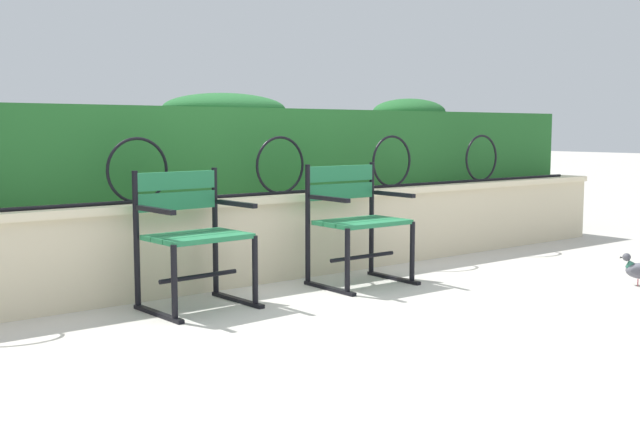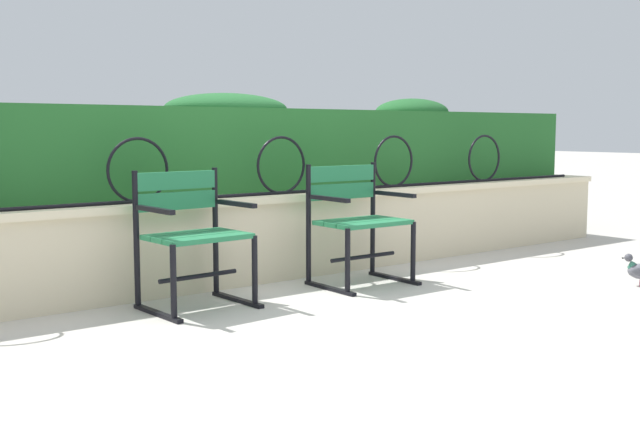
# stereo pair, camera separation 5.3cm
# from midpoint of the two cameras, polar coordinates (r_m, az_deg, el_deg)

# --- Properties ---
(ground_plane) EXTENTS (60.00, 60.00, 0.00)m
(ground_plane) POSITION_cam_midpoint_polar(r_m,az_deg,el_deg) (4.87, 1.29, -6.59)
(ground_plane) COLOR #BCB7AD
(stone_wall) EXTENTS (7.74, 0.41, 0.61)m
(stone_wall) POSITION_cam_midpoint_polar(r_m,az_deg,el_deg) (5.55, -4.72, -1.75)
(stone_wall) COLOR beige
(stone_wall) RESTS_ON ground
(iron_arch_fence) EXTENTS (7.19, 0.02, 0.42)m
(iron_arch_fence) POSITION_cam_midpoint_polar(r_m,az_deg,el_deg) (5.28, -6.99, 3.06)
(iron_arch_fence) COLOR black
(iron_arch_fence) RESTS_ON stone_wall
(hedge_row) EXTENTS (7.59, 0.70, 0.75)m
(hedge_row) POSITION_cam_midpoint_polar(r_m,az_deg,el_deg) (5.95, -7.48, 5.00)
(hedge_row) COLOR #236028
(hedge_row) RESTS_ON stone_wall
(park_chair_left) EXTENTS (0.63, 0.55, 0.84)m
(park_chair_left) POSITION_cam_midpoint_polar(r_m,az_deg,el_deg) (4.74, -9.20, -1.37)
(park_chair_left) COLOR #237547
(park_chair_left) RESTS_ON ground
(park_chair_right) EXTENTS (0.64, 0.52, 0.84)m
(park_chair_right) POSITION_cam_midpoint_polar(r_m,az_deg,el_deg) (5.40, 2.98, -0.35)
(park_chair_right) COLOR #237547
(park_chair_right) RESTS_ON ground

